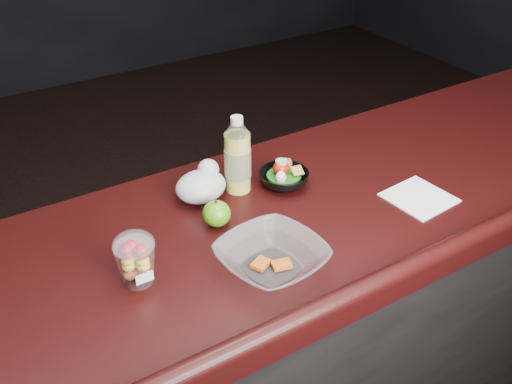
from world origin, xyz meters
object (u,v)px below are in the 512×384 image
green_apple (217,214)px  snack_bowl (284,177)px  lemonade_bottle (238,160)px  fruit_cup (136,259)px  takeout_bowl (272,258)px

green_apple → snack_bowl: size_ratio=0.41×
lemonade_bottle → snack_bowl: (0.12, -0.05, -0.07)m
fruit_cup → takeout_bowl: bearing=-22.6°
takeout_bowl → snack_bowl: bearing=51.7°
lemonade_bottle → green_apple: size_ratio=2.96×
takeout_bowl → lemonade_bottle: bearing=72.8°
green_apple → takeout_bowl: 0.22m
lemonade_bottle → fruit_cup: 0.44m
lemonade_bottle → fruit_cup: size_ratio=1.70×
fruit_cup → snack_bowl: size_ratio=0.72×
snack_bowl → fruit_cup: bearing=-162.0°
lemonade_bottle → fruit_cup: bearing=-150.8°
snack_bowl → takeout_bowl: 0.36m
green_apple → snack_bowl: (0.25, 0.07, -0.01)m
lemonade_bottle → fruit_cup: (-0.38, -0.21, -0.03)m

